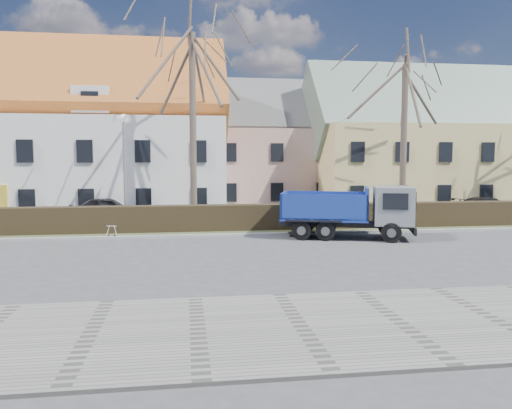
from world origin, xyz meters
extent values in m
plane|color=#424244|center=(0.00, 0.00, 0.00)|extent=(120.00, 120.00, 0.00)
cube|color=gray|center=(0.00, -8.50, 0.04)|extent=(80.00, 5.00, 0.08)
cube|color=gray|center=(0.00, 4.60, 0.06)|extent=(80.00, 0.30, 0.12)
cube|color=#3C4527|center=(0.00, 6.20, 0.05)|extent=(80.00, 3.00, 0.10)
cube|color=black|center=(0.00, 6.00, 0.65)|extent=(60.00, 0.90, 1.30)
imported|color=#222227|center=(-6.93, 11.14, 0.74)|extent=(4.35, 1.80, 1.48)
imported|color=black|center=(16.18, 9.73, 0.65)|extent=(4.77, 2.88, 1.29)
camera|label=1|loc=(-2.45, -18.82, 3.70)|focal=35.00mm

